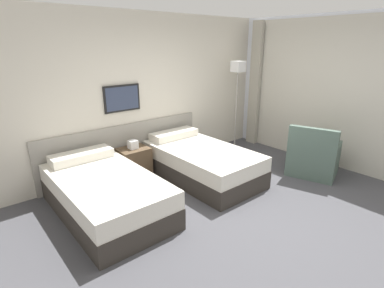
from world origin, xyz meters
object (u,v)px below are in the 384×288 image
at_px(bed_near_door, 105,193).
at_px(armchair, 313,159).
at_px(nightstand, 134,162).
at_px(bed_near_window, 201,162).
at_px(floor_lamp, 238,78).

relative_size(bed_near_door, armchair, 2.10).
relative_size(bed_near_door, nightstand, 3.06).
bearing_deg(bed_near_door, bed_near_window, 0.00).
xyz_separation_m(bed_near_window, nightstand, (-0.86, 0.75, -0.01)).
distance_m(floor_lamp, armchair, 2.15).
bearing_deg(bed_near_door, armchair, -19.34).
relative_size(nightstand, floor_lamp, 0.35).
height_order(floor_lamp, armchair, floor_lamp).
bearing_deg(nightstand, bed_near_door, -139.23).
xyz_separation_m(bed_near_door, nightstand, (0.86, 0.75, -0.01)).
bearing_deg(nightstand, bed_near_window, -40.77).
bearing_deg(bed_near_window, armchair, -36.34).
bearing_deg(armchair, floor_lamp, -15.38).
bearing_deg(floor_lamp, armchair, -87.71).
bearing_deg(bed_near_window, floor_lamp, 21.61).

